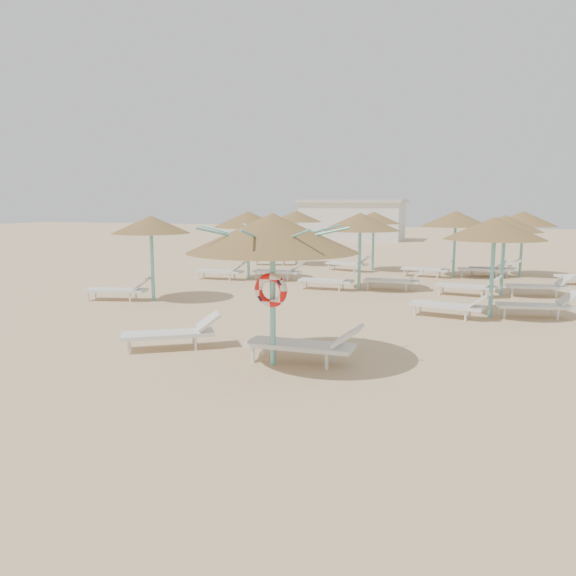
% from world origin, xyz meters
% --- Properties ---
extents(ground, '(120.00, 120.00, 0.00)m').
position_xyz_m(ground, '(0.00, 0.00, 0.00)').
color(ground, tan).
rests_on(ground, ground).
extents(main_palapa, '(3.21, 3.21, 2.87)m').
position_xyz_m(main_palapa, '(0.34, -0.40, 2.50)').
color(main_palapa, '#6DBDBA').
rests_on(main_palapa, ground).
extents(lounger_main_a, '(2.05, 1.63, 0.74)m').
position_xyz_m(lounger_main_a, '(-2.03, 0.02, 0.35)').
color(lounger_main_a, white).
rests_on(lounger_main_a, ground).
extents(lounger_main_b, '(2.22, 0.69, 0.81)m').
position_xyz_m(lounger_main_b, '(0.95, -0.14, 0.38)').
color(lounger_main_b, white).
rests_on(lounger_main_b, ground).
extents(palapa_field, '(19.83, 13.95, 2.71)m').
position_xyz_m(palapa_field, '(2.59, 10.62, 2.29)').
color(palapa_field, '#6DBDBA').
rests_on(palapa_field, ground).
extents(service_hut, '(8.40, 4.40, 3.25)m').
position_xyz_m(service_hut, '(-6.00, 35.00, 1.64)').
color(service_hut, silver).
rests_on(service_hut, ground).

